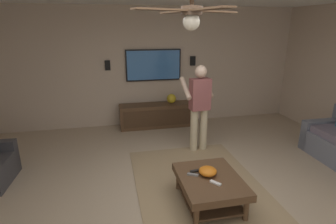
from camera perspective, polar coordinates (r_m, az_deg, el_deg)
The scene contains 15 objects.
ground_plane at distance 3.97m, azimuth 5.11°, elevation -18.15°, with size 8.47×8.47×0.00m, color tan.
wall_back_tv at distance 6.57m, azimuth -3.39°, elevation 9.33°, with size 0.10×7.26×2.75m, color #BCA893.
area_rug at distance 4.11m, azimuth 7.49°, elevation -16.69°, with size 3.13×1.86×0.01m, color #9E8460.
coffee_table at distance 3.80m, azimuth 8.71°, elevation -14.70°, with size 1.00×0.80×0.40m.
media_console at distance 6.50m, azimuth -2.53°, elevation -0.69°, with size 0.45×1.70×0.55m.
tv at distance 6.47m, azimuth -3.04°, elevation 9.76°, with size 0.05×1.30×0.73m.
person_standing at distance 5.11m, azimuth 6.56°, elevation 1.81°, with size 0.56×0.57×1.64m.
bowl at distance 3.77m, azimuth 8.30°, elevation -12.13°, with size 0.24×0.24×0.11m, color orange.
remote_white at distance 3.62m, azimuth 9.89°, elevation -14.38°, with size 0.15×0.04×0.02m, color white.
remote_black at distance 3.84m, azimuth 5.74°, elevation -12.16°, with size 0.15×0.04×0.02m, color black.
remote_grey at distance 3.76m, azimuth 5.24°, elevation -12.89°, with size 0.15×0.04×0.02m, color slate.
vase_round at distance 6.49m, azimuth 0.71°, elevation 2.83°, with size 0.22×0.22×0.22m, color gold.
wall_speaker_left at distance 6.70m, azimuth 5.20°, elevation 10.59°, with size 0.06×0.12×0.22m, color black.
wall_speaker_right at distance 6.40m, azimuth -12.51°, elevation 9.49°, with size 0.06×0.12×0.22m, color black.
ceiling_fan at distance 2.69m, azimuth 4.89°, elevation 19.75°, with size 1.20×1.14×0.46m.
Camera 1 is at (-3.06, 1.01, 2.31)m, focal length 29.19 mm.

